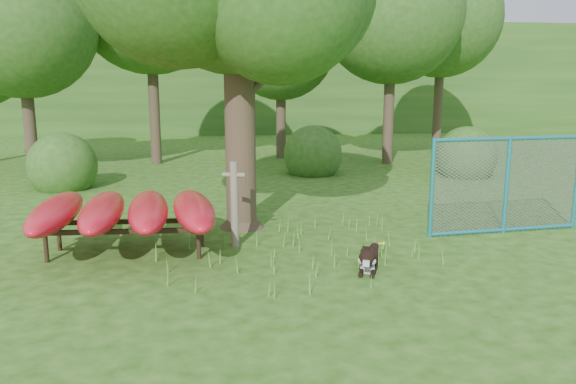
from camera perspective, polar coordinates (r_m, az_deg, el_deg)
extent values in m
plane|color=#204B0F|center=(8.41, -0.28, -8.32)|extent=(80.00, 80.00, 0.00)
cylinder|color=#3A2C1F|center=(10.72, -4.91, 8.27)|extent=(0.69, 0.69, 4.54)
cone|color=#3A2C1F|center=(11.01, -4.73, -2.42)|extent=(1.03, 1.03, 0.45)
cylinder|color=#3A2C1F|center=(10.85, -2.12, 11.70)|extent=(1.18, 0.81, 0.97)
cylinder|color=#3A2C1F|center=(10.79, -7.65, 13.54)|extent=(1.06, 0.48, 0.93)
cylinder|color=#675E4D|center=(9.63, -5.45, -1.27)|extent=(0.17, 0.17, 1.48)
cylinder|color=#675E4D|center=(9.53, -5.51, 1.74)|extent=(0.40, 0.20, 0.08)
cylinder|color=black|center=(9.64, -23.37, -5.28)|extent=(0.08, 0.08, 0.46)
cylinder|color=black|center=(9.15, -9.06, -5.33)|extent=(0.08, 0.08, 0.46)
cylinder|color=black|center=(10.22, -22.23, -4.28)|extent=(0.08, 0.08, 0.46)
cylinder|color=black|center=(9.76, -8.78, -4.27)|extent=(0.08, 0.08, 0.46)
cube|color=black|center=(9.26, -16.49, -3.87)|extent=(2.75, 0.22, 0.07)
cube|color=black|center=(9.86, -15.74, -2.92)|extent=(2.75, 0.22, 0.07)
ellipsoid|color=red|center=(9.78, -22.50, -1.93)|extent=(0.69, 2.76, 0.44)
ellipsoid|color=red|center=(9.58, -18.33, -1.90)|extent=(0.78, 2.78, 0.44)
ellipsoid|color=red|center=(9.43, -14.00, -1.86)|extent=(0.88, 2.79, 0.44)
ellipsoid|color=red|center=(9.34, -9.57, -1.81)|extent=(0.97, 2.80, 0.44)
cube|color=black|center=(8.77, 8.28, -6.82)|extent=(0.46, 0.70, 0.23)
cube|color=beige|center=(8.51, 8.12, -7.45)|extent=(0.24, 0.20, 0.21)
sphere|color=black|center=(8.29, 8.05, -6.65)|extent=(0.24, 0.24, 0.24)
cube|color=beige|center=(8.20, 7.97, -7.13)|extent=(0.13, 0.16, 0.08)
sphere|color=beige|center=(8.29, 7.50, -6.91)|extent=(0.11, 0.11, 0.11)
sphere|color=beige|center=(8.28, 8.55, -6.96)|extent=(0.11, 0.11, 0.11)
cone|color=black|center=(8.29, 7.64, -5.68)|extent=(0.13, 0.13, 0.12)
cone|color=black|center=(8.28, 8.55, -5.72)|extent=(0.10, 0.11, 0.12)
cylinder|color=black|center=(8.40, 7.44, -8.09)|extent=(0.16, 0.29, 0.07)
cylinder|color=black|center=(8.39, 8.60, -8.15)|extent=(0.16, 0.29, 0.07)
sphere|color=black|center=(9.08, 8.79, -5.58)|extent=(0.15, 0.15, 0.15)
torus|color=#1A3BC4|center=(8.38, 8.08, -6.86)|extent=(0.24, 0.15, 0.24)
cylinder|color=teal|center=(10.42, 14.41, 0.34)|extent=(0.09, 0.09, 1.82)
cylinder|color=teal|center=(11.20, 21.32, 0.65)|extent=(0.09, 0.09, 1.82)
cylinder|color=teal|center=(11.08, 21.64, 5.08)|extent=(3.03, 0.36, 0.07)
cylinder|color=teal|center=(11.37, 21.02, -3.61)|extent=(3.03, 0.36, 0.07)
plane|color=gray|center=(11.20, 21.32, 0.65)|extent=(3.02, 0.29, 3.03)
cylinder|color=#579932|center=(9.35, 9.50, -5.79)|extent=(0.02, 0.02, 0.20)
sphere|color=yellow|center=(9.32, 9.52, -5.20)|extent=(0.04, 0.04, 0.04)
sphere|color=yellow|center=(9.35, 9.71, -5.09)|extent=(0.04, 0.04, 0.04)
sphere|color=yellow|center=(9.34, 9.28, -5.22)|extent=(0.04, 0.04, 0.04)
sphere|color=yellow|center=(9.30, 9.70, -5.24)|extent=(0.04, 0.04, 0.04)
sphere|color=yellow|center=(9.29, 9.44, -5.18)|extent=(0.04, 0.04, 0.04)
cylinder|color=#3A2C1F|center=(18.70, -24.90, 7.97)|extent=(0.36, 0.36, 4.20)
sphere|color=#27521A|center=(18.77, -25.51, 15.28)|extent=(4.40, 4.40, 4.40)
cylinder|color=#3A2C1F|center=(19.96, -13.52, 10.33)|extent=(0.36, 0.36, 5.25)
cylinder|color=#3A2C1F|center=(21.03, -0.72, 8.75)|extent=(0.36, 0.36, 3.85)
sphere|color=#27521A|center=(21.06, -0.74, 14.74)|extent=(4.00, 4.00, 4.00)
cylinder|color=#3A2C1F|center=(19.80, 10.25, 9.74)|extent=(0.36, 0.36, 4.76)
sphere|color=#27521A|center=(19.93, 10.53, 17.58)|extent=(4.80, 4.80, 4.80)
cylinder|color=#3A2C1F|center=(23.65, 15.06, 9.91)|extent=(0.36, 0.36, 4.90)
sphere|color=#27521A|center=(23.77, 15.41, 16.66)|extent=(4.60, 4.60, 4.60)
sphere|color=#27521A|center=(16.12, -21.79, 0.33)|extent=(1.80, 1.80, 1.80)
sphere|color=#27521A|center=(17.77, 17.54, 1.55)|extent=(1.80, 1.80, 1.80)
sphere|color=#27521A|center=(17.36, 2.51, 1.84)|extent=(1.80, 1.80, 1.80)
cube|color=#27521A|center=(35.88, -6.07, 11.39)|extent=(80.00, 12.00, 6.00)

